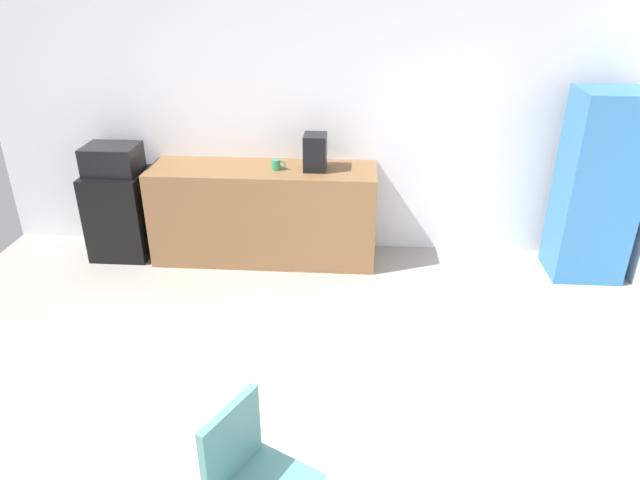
# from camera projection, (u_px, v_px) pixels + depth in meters

# --- Properties ---
(ground_plane) EXTENTS (6.00, 6.00, 0.00)m
(ground_plane) POSITION_uv_depth(u_px,v_px,m) (260.00, 479.00, 3.19)
(ground_plane) COLOR #9E998E
(wall_back) EXTENTS (6.00, 0.10, 2.60)m
(wall_back) POSITION_uv_depth(u_px,v_px,m) (307.00, 115.00, 5.31)
(wall_back) COLOR silver
(wall_back) RESTS_ON ground_plane
(counter_block) EXTENTS (2.07, 0.60, 0.90)m
(counter_block) POSITION_uv_depth(u_px,v_px,m) (264.00, 214.00, 5.39)
(counter_block) COLOR brown
(counter_block) RESTS_ON ground_plane
(mini_fridge) EXTENTS (0.54, 0.54, 0.82)m
(mini_fridge) POSITION_uv_depth(u_px,v_px,m) (121.00, 213.00, 5.50)
(mini_fridge) COLOR black
(mini_fridge) RESTS_ON ground_plane
(microwave) EXTENTS (0.48, 0.38, 0.26)m
(microwave) POSITION_uv_depth(u_px,v_px,m) (112.00, 159.00, 5.26)
(microwave) COLOR black
(microwave) RESTS_ON mini_fridge
(locker_cabinet) EXTENTS (0.60, 0.50, 1.66)m
(locker_cabinet) POSITION_uv_depth(u_px,v_px,m) (597.00, 187.00, 4.95)
(locker_cabinet) COLOR #3372B2
(locker_cabinet) RESTS_ON ground_plane
(chair_teal) EXTENTS (0.57, 0.57, 0.83)m
(chair_teal) POSITION_uv_depth(u_px,v_px,m) (249.00, 468.00, 2.60)
(chair_teal) COLOR silver
(chair_teal) RESTS_ON ground_plane
(mug_white) EXTENTS (0.13, 0.08, 0.09)m
(mug_white) POSITION_uv_depth(u_px,v_px,m) (276.00, 165.00, 5.13)
(mug_white) COLOR #338C59
(mug_white) RESTS_ON counter_block
(coffee_maker) EXTENTS (0.20, 0.24, 0.32)m
(coffee_maker) POSITION_uv_depth(u_px,v_px,m) (315.00, 152.00, 5.09)
(coffee_maker) COLOR black
(coffee_maker) RESTS_ON counter_block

